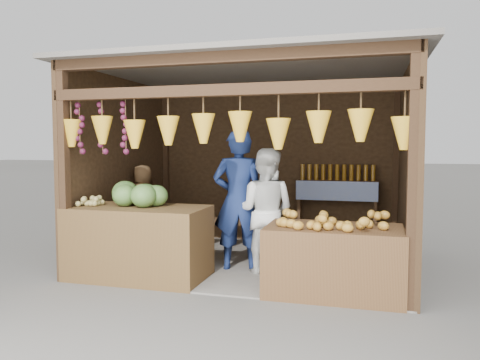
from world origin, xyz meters
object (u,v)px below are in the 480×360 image
at_px(counter_right, 334,260).
at_px(vendor_seated, 143,200).
at_px(counter_left, 139,242).
at_px(woman_standing, 265,211).
at_px(man_standing, 239,200).

bearing_deg(counter_right, vendor_seated, 158.19).
bearing_deg(counter_left, counter_right, -0.22).
relative_size(counter_right, woman_standing, 0.92).
height_order(man_standing, woman_standing, man_standing).
distance_m(counter_left, woman_standing, 1.61).
xyz_separation_m(counter_right, man_standing, (-1.26, 0.67, 0.54)).
bearing_deg(man_standing, vendor_seated, -26.52).
relative_size(counter_left, woman_standing, 1.05).
bearing_deg(man_standing, counter_left, 21.57).
bearing_deg(counter_left, man_standing, 31.65).
height_order(counter_left, woman_standing, woman_standing).
height_order(counter_right, man_standing, man_standing).
distance_m(woman_standing, vendor_seated, 2.03).
distance_m(counter_right, woman_standing, 1.19).
bearing_deg(man_standing, counter_right, 141.84).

